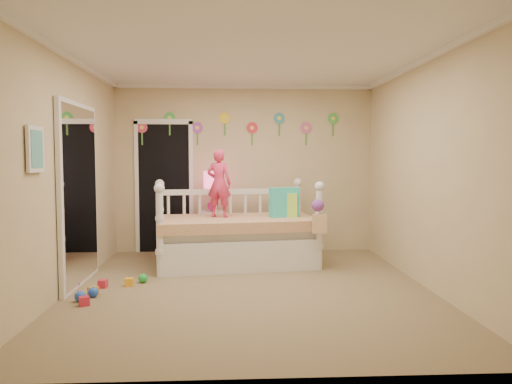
{
  "coord_description": "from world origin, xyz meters",
  "views": [
    {
      "loc": [
        -0.21,
        -5.4,
        1.47
      ],
      "look_at": [
        0.1,
        0.6,
        1.05
      ],
      "focal_mm": 34.2,
      "sensor_mm": 36.0,
      "label": 1
    }
  ],
  "objects": [
    {
      "name": "child",
      "position": [
        -0.37,
        1.29,
        1.12
      ],
      "size": [
        0.39,
        0.31,
        0.93
      ],
      "primitive_type": "imported",
      "rotation": [
        0.0,
        0.0,
        2.85
      ],
      "color": "#E2335D",
      "rests_on": "daybed"
    },
    {
      "name": "back_wall",
      "position": [
        0.0,
        2.25,
        1.3
      ],
      "size": [
        4.0,
        0.01,
        2.6
      ],
      "primitive_type": "cube",
      "color": "tan",
      "rests_on": "floor"
    },
    {
      "name": "pillow_turquoise",
      "position": [
        0.53,
        1.28,
        0.86
      ],
      "size": [
        0.43,
        0.26,
        0.41
      ],
      "primitive_type": "cube",
      "rotation": [
        0.0,
        0.0,
        0.32
      ],
      "color": "#26C2AE",
      "rests_on": "daybed"
    },
    {
      "name": "mirror_closet",
      "position": [
        -1.96,
        0.3,
        1.05
      ],
      "size": [
        0.07,
        1.3,
        2.1
      ],
      "primitive_type": "cube",
      "color": "white",
      "rests_on": "left_wall"
    },
    {
      "name": "flower_decals",
      "position": [
        -0.09,
        2.24,
        1.94
      ],
      "size": [
        3.4,
        0.02,
        0.5
      ],
      "primitive_type": null,
      "color": "#B2668C",
      "rests_on": "back_wall"
    },
    {
      "name": "wall_picture",
      "position": [
        -1.97,
        -0.9,
        1.55
      ],
      "size": [
        0.05,
        0.34,
        0.42
      ],
      "primitive_type": "cube",
      "color": "white",
      "rests_on": "left_wall"
    },
    {
      "name": "left_wall",
      "position": [
        -2.0,
        0.0,
        1.3
      ],
      "size": [
        0.01,
        4.5,
        2.6
      ],
      "primitive_type": "cube",
      "color": "tan",
      "rests_on": "floor"
    },
    {
      "name": "toy_scatter",
      "position": [
        -1.64,
        0.07,
        0.06
      ],
      "size": [
        1.21,
        1.5,
        0.11
      ],
      "primitive_type": null,
      "rotation": [
        0.0,
        0.0,
        -0.36
      ],
      "color": "#996666",
      "rests_on": "floor"
    },
    {
      "name": "right_wall",
      "position": [
        2.0,
        0.0,
        1.3
      ],
      "size": [
        0.01,
        4.5,
        2.6
      ],
      "primitive_type": "cube",
      "color": "tan",
      "rests_on": "floor"
    },
    {
      "name": "nightstand",
      "position": [
        -0.48,
        1.97,
        0.33
      ],
      "size": [
        0.42,
        0.33,
        0.66
      ],
      "primitive_type": "cube",
      "rotation": [
        0.0,
        0.0,
        0.07
      ],
      "color": "white",
      "rests_on": "floor"
    },
    {
      "name": "hanging_bag",
      "position": [
        0.89,
        0.7,
        0.72
      ],
      "size": [
        0.2,
        0.16,
        0.36
      ],
      "primitive_type": null,
      "color": "beige",
      "rests_on": "daybed"
    },
    {
      "name": "pillow_lime",
      "position": [
        0.54,
        1.29,
        0.82
      ],
      "size": [
        0.37,
        0.21,
        0.33
      ],
      "primitive_type": "cube",
      "rotation": [
        0.0,
        0.0,
        -0.25
      ],
      "color": "#ADE847",
      "rests_on": "daybed"
    },
    {
      "name": "table_lamp",
      "position": [
        -0.48,
        1.97,
        1.07
      ],
      "size": [
        0.28,
        0.28,
        0.61
      ],
      "color": "#ED1F91",
      "rests_on": "nightstand"
    },
    {
      "name": "floor",
      "position": [
        0.0,
        0.0,
        0.0
      ],
      "size": [
        4.0,
        4.5,
        0.01
      ],
      "primitive_type": "cube",
      "color": "#7F684C",
      "rests_on": "ground"
    },
    {
      "name": "ceiling",
      "position": [
        0.0,
        0.0,
        2.6
      ],
      "size": [
        4.0,
        4.5,
        0.01
      ],
      "primitive_type": "cube",
      "color": "white",
      "rests_on": "floor"
    },
    {
      "name": "crown_molding",
      "position": [
        0.0,
        0.0,
        2.57
      ],
      "size": [
        4.0,
        4.5,
        0.06
      ],
      "primitive_type": null,
      "color": "white",
      "rests_on": "ceiling"
    },
    {
      "name": "daybed",
      "position": [
        -0.14,
        1.25,
        0.59
      ],
      "size": [
        2.31,
        1.46,
        1.18
      ],
      "primitive_type": null,
      "rotation": [
        0.0,
        0.0,
        0.14
      ],
      "color": "white",
      "rests_on": "floor"
    },
    {
      "name": "closet_doorway",
      "position": [
        -1.25,
        2.23,
        1.03
      ],
      "size": [
        0.9,
        0.04,
        2.07
      ],
      "primitive_type": "cube",
      "color": "black",
      "rests_on": "back_wall"
    }
  ]
}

